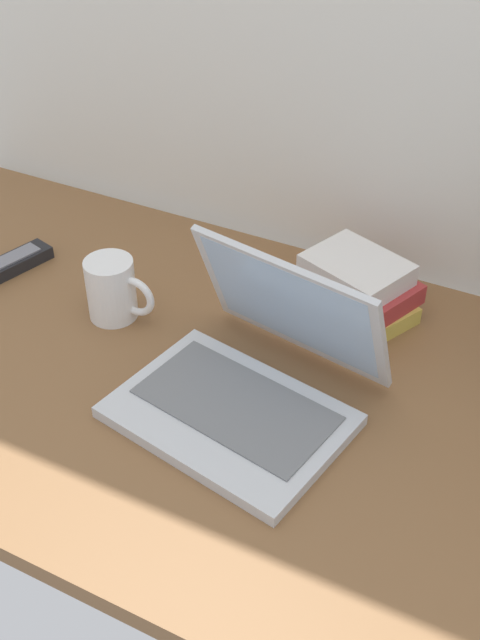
% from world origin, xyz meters
% --- Properties ---
extents(desk, '(1.60, 0.76, 0.03)m').
position_xyz_m(desk, '(0.00, 0.00, 0.01)').
color(desk, brown).
rests_on(desk, ground).
extents(laptop, '(0.35, 0.35, 0.21)m').
position_xyz_m(laptop, '(0.05, -0.02, 0.07)').
color(laptop, silver).
rests_on(laptop, desk).
extents(coffee_mug, '(0.12, 0.08, 0.10)m').
position_xyz_m(coffee_mug, '(-0.24, 0.06, 0.08)').
color(coffee_mug, white).
rests_on(coffee_mug, desk).
extents(remote_control_far, '(0.09, 0.17, 0.02)m').
position_xyz_m(remote_control_far, '(-0.48, 0.08, 0.04)').
color(remote_control_far, black).
rests_on(remote_control_far, desk).
extents(book_stack, '(0.22, 0.19, 0.10)m').
position_xyz_m(book_stack, '(0.10, 0.25, 0.08)').
color(book_stack, '#D8BF4C').
rests_on(book_stack, desk).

